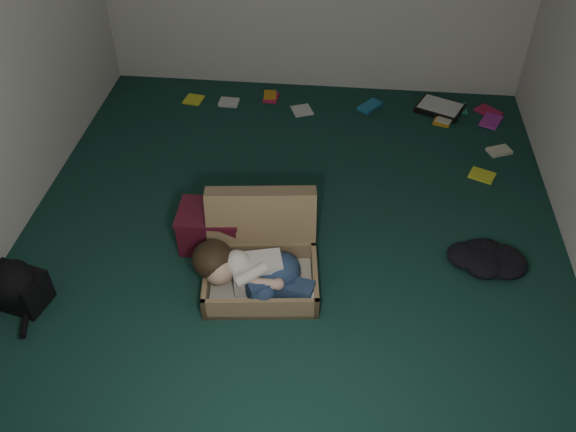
# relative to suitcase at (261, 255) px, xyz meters

# --- Properties ---
(floor) EXTENTS (4.50, 4.50, 0.00)m
(floor) POSITION_rel_suitcase_xyz_m (0.16, 0.36, -0.17)
(floor) COLOR #11332A
(floor) RESTS_ON ground
(wall_front) EXTENTS (4.50, 0.00, 4.50)m
(wall_front) POSITION_rel_suitcase_xyz_m (0.16, -1.89, 1.13)
(wall_front) COLOR silver
(wall_front) RESTS_ON ground
(suitcase) EXTENTS (0.83, 0.81, 0.55)m
(suitcase) POSITION_rel_suitcase_xyz_m (0.00, 0.00, 0.00)
(suitcase) COLOR #8B714C
(suitcase) RESTS_ON floor
(person) EXTENTS (0.83, 0.40, 0.34)m
(person) POSITION_rel_suitcase_xyz_m (-0.03, -0.19, 0.04)
(person) COLOR silver
(person) RESTS_ON suitcase
(maroon_bin) EXTENTS (0.45, 0.36, 0.30)m
(maroon_bin) POSITION_rel_suitcase_xyz_m (-0.40, 0.25, -0.01)
(maroon_bin) COLOR #4B0F1D
(maroon_bin) RESTS_ON floor
(backpack) EXTENTS (0.51, 0.45, 0.26)m
(backpack) POSITION_rel_suitcase_xyz_m (-1.54, -0.42, -0.03)
(backpack) COLOR black
(backpack) RESTS_ON floor
(clothing_pile) EXTENTS (0.47, 0.41, 0.13)m
(clothing_pile) POSITION_rel_suitcase_xyz_m (1.52, 0.25, -0.10)
(clothing_pile) COLOR black
(clothing_pile) RESTS_ON floor
(paper_tray) EXTENTS (0.50, 0.45, 0.06)m
(paper_tray) POSITION_rel_suitcase_xyz_m (1.40, 2.26, -0.14)
(paper_tray) COLOR black
(paper_tray) RESTS_ON floor
(book_scatter) EXTENTS (3.05, 1.28, 0.02)m
(book_scatter) POSITION_rel_suitcase_xyz_m (0.84, 2.07, -0.16)
(book_scatter) COLOR yellow
(book_scatter) RESTS_ON floor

